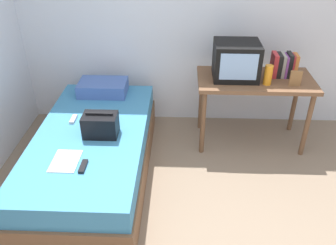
% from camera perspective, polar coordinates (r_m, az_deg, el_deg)
% --- Properties ---
extents(wall_back, '(5.20, 0.10, 2.60)m').
position_cam_1_polar(wall_back, '(3.93, 5.09, 17.71)').
color(wall_back, silver).
rests_on(wall_back, ground).
extents(bed, '(1.00, 2.00, 0.49)m').
position_cam_1_polar(bed, '(3.41, -11.88, -5.00)').
color(bed, brown).
rests_on(bed, ground).
extents(desk, '(1.16, 0.60, 0.75)m').
position_cam_1_polar(desk, '(3.73, 13.74, 5.58)').
color(desk, brown).
rests_on(desk, ground).
extents(tv, '(0.44, 0.39, 0.36)m').
position_cam_1_polar(tv, '(3.60, 10.89, 9.77)').
color(tv, black).
rests_on(tv, desk).
extents(water_bottle, '(0.08, 0.08, 0.19)m').
position_cam_1_polar(water_bottle, '(3.56, 15.79, 7.37)').
color(water_bottle, orange).
rests_on(water_bottle, desk).
extents(book_row, '(0.25, 0.17, 0.24)m').
position_cam_1_polar(book_row, '(3.78, 18.07, 8.77)').
color(book_row, '#B72D33').
rests_on(book_row, desk).
extents(picture_frame, '(0.11, 0.02, 0.15)m').
position_cam_1_polar(picture_frame, '(3.62, 19.81, 6.69)').
color(picture_frame, olive).
rests_on(picture_frame, desk).
extents(pillow, '(0.51, 0.33, 0.14)m').
position_cam_1_polar(pillow, '(3.89, -10.40, 5.56)').
color(pillow, '#4766AD').
rests_on(pillow, bed).
extents(handbag, '(0.30, 0.20, 0.22)m').
position_cam_1_polar(handbag, '(3.16, -10.79, -0.38)').
color(handbag, black).
rests_on(handbag, bed).
extents(magazine, '(0.21, 0.29, 0.01)m').
position_cam_1_polar(magazine, '(2.96, -16.14, -5.95)').
color(magazine, white).
rests_on(magazine, bed).
extents(remote_dark, '(0.04, 0.16, 0.02)m').
position_cam_1_polar(remote_dark, '(2.85, -13.47, -6.87)').
color(remote_dark, black).
rests_on(remote_dark, bed).
extents(remote_silver, '(0.04, 0.14, 0.02)m').
position_cam_1_polar(remote_silver, '(3.48, -14.96, 0.52)').
color(remote_silver, '#B7B7BC').
rests_on(remote_silver, bed).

